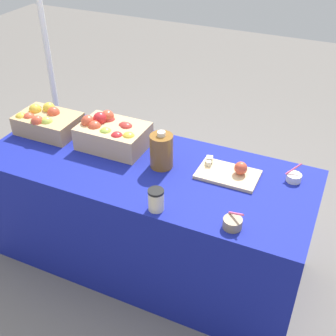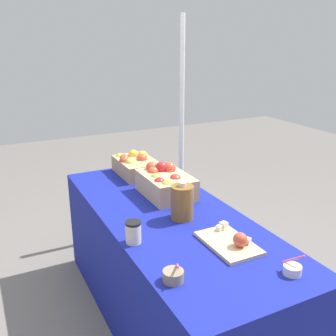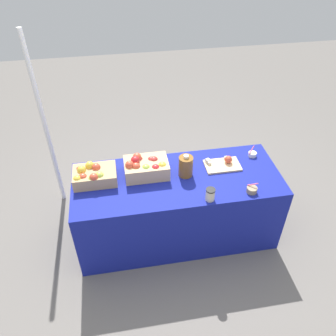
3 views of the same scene
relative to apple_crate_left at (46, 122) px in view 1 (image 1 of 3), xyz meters
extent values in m
plane|color=slate|center=(0.74, -0.09, -0.81)|extent=(10.00, 10.00, 0.00)
cube|color=navy|center=(0.74, -0.09, -0.44)|extent=(1.90, 0.76, 0.74)
cube|color=tan|center=(0.01, 0.01, -0.01)|extent=(0.38, 0.26, 0.12)
sphere|color=gold|center=(-0.13, -0.07, 0.03)|extent=(0.08, 0.08, 0.08)
sphere|color=gold|center=(-0.02, 0.07, 0.05)|extent=(0.08, 0.08, 0.08)
sphere|color=red|center=(-0.11, 0.06, 0.02)|extent=(0.08, 0.08, 0.08)
sphere|color=#D14C33|center=(0.03, 0.05, 0.05)|extent=(0.08, 0.08, 0.08)
sphere|color=#B2C64C|center=(0.06, -0.06, 0.03)|extent=(0.08, 0.08, 0.08)
sphere|color=#99B742|center=(0.00, -0.08, 0.03)|extent=(0.08, 0.08, 0.08)
sphere|color=gold|center=(-0.09, 0.03, 0.05)|extent=(0.08, 0.08, 0.08)
sphere|color=#D14C33|center=(0.01, -0.08, 0.04)|extent=(0.08, 0.08, 0.08)
sphere|color=#D14C33|center=(-0.08, -0.05, 0.03)|extent=(0.08, 0.08, 0.08)
cube|color=tan|center=(0.48, 0.02, 0.00)|extent=(0.40, 0.27, 0.14)
sphere|color=#B2332D|center=(0.55, 0.05, 0.05)|extent=(0.08, 0.08, 0.08)
sphere|color=red|center=(0.38, 0.04, 0.09)|extent=(0.08, 0.08, 0.08)
sphere|color=#D14C33|center=(0.38, -0.02, 0.06)|extent=(0.08, 0.08, 0.08)
sphere|color=gold|center=(0.34, -0.01, 0.05)|extent=(0.08, 0.08, 0.08)
sphere|color=#99B742|center=(0.47, -0.04, 0.05)|extent=(0.08, 0.08, 0.08)
sphere|color=gold|center=(0.62, -0.04, 0.05)|extent=(0.08, 0.08, 0.08)
sphere|color=red|center=(0.55, -0.06, 0.05)|extent=(0.08, 0.08, 0.08)
sphere|color=#D14C33|center=(0.40, 0.09, 0.08)|extent=(0.08, 0.08, 0.08)
sphere|color=#B2332D|center=(0.42, 0.08, 0.05)|extent=(0.08, 0.08, 0.08)
sphere|color=#B2332D|center=(0.53, 0.06, 0.04)|extent=(0.08, 0.08, 0.08)
sphere|color=#D14C33|center=(0.33, -0.01, 0.08)|extent=(0.08, 0.08, 0.08)
cube|color=#D1B284|center=(1.20, 0.01, -0.06)|extent=(0.33, 0.21, 0.02)
cube|color=beige|center=(1.07, 0.04, -0.04)|extent=(0.03, 0.03, 0.03)
sphere|color=#D14C33|center=(1.26, 0.04, -0.02)|extent=(0.07, 0.07, 0.07)
cube|color=beige|center=(1.25, 0.09, -0.04)|extent=(0.04, 0.04, 0.03)
cube|color=beige|center=(1.07, 0.07, -0.04)|extent=(0.04, 0.04, 0.04)
cylinder|color=gray|center=(1.34, -0.37, -0.05)|extent=(0.09, 0.09, 0.05)
cylinder|color=#EA598C|center=(1.35, -0.36, 0.00)|extent=(0.08, 0.05, 0.05)
cylinder|color=silver|center=(1.53, 0.12, -0.05)|extent=(0.08, 0.08, 0.04)
cylinder|color=#EA598C|center=(1.52, 0.13, -0.01)|extent=(0.08, 0.07, 0.06)
cylinder|color=brown|center=(0.83, -0.05, 0.03)|extent=(0.13, 0.13, 0.20)
cylinder|color=silver|center=(0.83, -0.05, 0.14)|extent=(0.05, 0.05, 0.02)
cylinder|color=beige|center=(0.96, -0.40, -0.02)|extent=(0.08, 0.08, 0.10)
cylinder|color=black|center=(0.96, -0.40, 0.04)|extent=(0.08, 0.08, 0.01)
cylinder|color=white|center=(-0.44, 0.64, 0.14)|extent=(0.04, 0.04, 1.91)
camera|label=1|loc=(1.69, -1.86, 1.30)|focal=46.14mm
camera|label=2|loc=(2.61, -1.03, 0.92)|focal=42.01mm
camera|label=3|loc=(0.26, -2.40, 1.99)|focal=36.99mm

